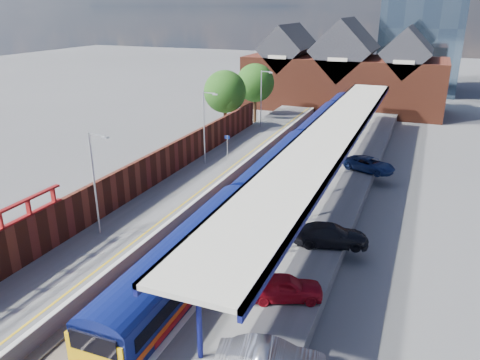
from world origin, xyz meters
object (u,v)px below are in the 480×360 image
at_px(lamp_post_c, 205,124).
at_px(parked_car_blue, 369,164).
at_px(parked_car_dark, 331,235).
at_px(train, 303,145).
at_px(lamp_post_b, 96,178).
at_px(platform_sign, 227,143).
at_px(lamp_post_d, 262,95).
at_px(parked_car_red, 284,287).

height_order(lamp_post_c, parked_car_blue, lamp_post_c).
distance_m(lamp_post_c, parked_car_dark, 18.91).
xyz_separation_m(train, lamp_post_b, (-7.86, -22.26, 2.87)).
distance_m(lamp_post_b, platform_sign, 18.20).
relative_size(train, lamp_post_c, 9.42).
bearing_deg(lamp_post_d, parked_car_blue, -39.46).
height_order(parked_car_red, parked_car_blue, parked_car_red).
relative_size(lamp_post_c, platform_sign, 2.80).
xyz_separation_m(lamp_post_c, platform_sign, (1.36, 2.00, -2.30)).
relative_size(lamp_post_c, parked_car_red, 1.74).
bearing_deg(parked_car_dark, parked_car_red, 156.30).
height_order(lamp_post_d, platform_sign, lamp_post_d).
relative_size(lamp_post_c, lamp_post_d, 1.00).
bearing_deg(lamp_post_c, parked_car_dark, -39.00).
height_order(lamp_post_b, lamp_post_d, same).
distance_m(train, lamp_post_d, 12.84).
bearing_deg(parked_car_red, train, -9.40).
xyz_separation_m(platform_sign, parked_car_dark, (13.11, -13.72, -1.00)).
xyz_separation_m(lamp_post_b, lamp_post_c, (0.00, 16.00, 0.00)).
xyz_separation_m(train, lamp_post_d, (-7.86, 9.74, 2.87)).
bearing_deg(lamp_post_c, train, 38.55).
distance_m(lamp_post_b, parked_car_dark, 15.45).
distance_m(train, platform_sign, 7.79).
bearing_deg(parked_car_dark, lamp_post_b, 91.41).
xyz_separation_m(lamp_post_d, parked_car_red, (13.45, -34.48, -3.31)).
relative_size(lamp_post_b, parked_car_red, 1.74).
distance_m(parked_car_red, parked_car_blue, 22.29).
relative_size(lamp_post_d, parked_car_dark, 1.47).
xyz_separation_m(lamp_post_d, parked_car_dark, (14.47, -27.72, -3.30)).
bearing_deg(parked_car_blue, parked_car_red, -162.37).
relative_size(platform_sign, parked_car_red, 0.62).
relative_size(lamp_post_b, lamp_post_c, 1.00).
xyz_separation_m(platform_sign, parked_car_red, (12.08, -20.48, -1.01)).
height_order(train, parked_car_dark, train).
height_order(lamp_post_c, lamp_post_d, same).
height_order(train, lamp_post_d, lamp_post_d).
bearing_deg(parked_car_blue, lamp_post_d, 71.81).
bearing_deg(lamp_post_d, parked_car_red, -68.70).
xyz_separation_m(lamp_post_b, parked_car_blue, (14.86, 19.76, -3.34)).
bearing_deg(lamp_post_b, platform_sign, 85.67).
relative_size(lamp_post_d, parked_car_blue, 1.50).
relative_size(train, parked_car_blue, 14.09).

